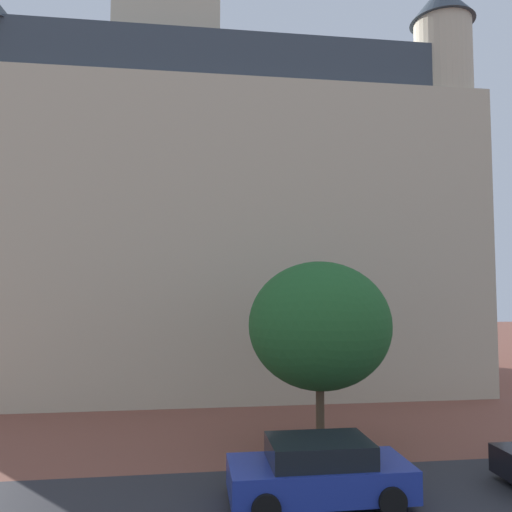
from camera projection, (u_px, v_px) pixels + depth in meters
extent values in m
cube|color=beige|center=(218.00, 250.00, 28.71)|extent=(24.97, 14.78, 14.53)
cube|color=#38424C|center=(219.00, 108.00, 29.28)|extent=(22.97, 13.60, 2.40)
cube|color=beige|center=(168.00, 116.00, 28.85)|extent=(5.76, 5.76, 30.20)
cylinder|color=beige|center=(447.00, 203.00, 24.44)|extent=(2.80, 2.80, 18.51)
cone|color=#38424C|center=(442.00, 4.00, 25.13)|extent=(3.20, 3.20, 2.00)
cube|color=#23389E|center=(319.00, 478.00, 11.65)|extent=(4.27, 1.85, 0.75)
cube|color=black|center=(319.00, 450.00, 11.69)|extent=(2.39, 1.63, 0.53)
cylinder|color=black|center=(266.00, 509.00, 10.54)|extent=(0.64, 0.22, 0.64)
cylinder|color=black|center=(255.00, 476.00, 12.37)|extent=(0.64, 0.22, 0.64)
cylinder|color=black|center=(392.00, 501.00, 10.90)|extent=(0.64, 0.22, 0.64)
cylinder|color=black|center=(363.00, 471.00, 12.73)|extent=(0.64, 0.22, 0.64)
cylinder|color=brown|center=(320.00, 418.00, 15.18)|extent=(0.26, 0.26, 2.12)
ellipsoid|color=#235B28|center=(319.00, 325.00, 15.37)|extent=(4.42, 4.42, 3.98)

